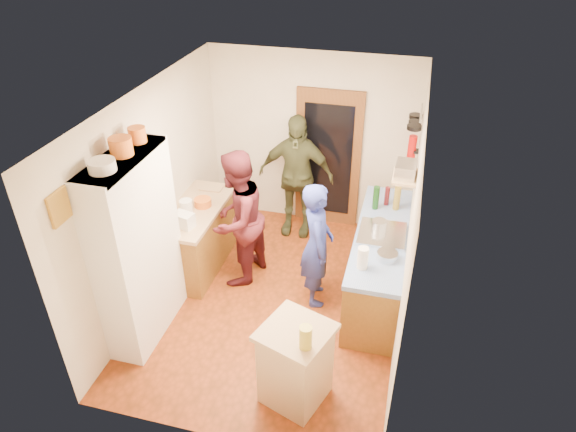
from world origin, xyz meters
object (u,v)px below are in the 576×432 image
at_px(right_counter_base, 379,264).
at_px(island_base, 295,366).
at_px(person_hob, 320,246).
at_px(person_back, 297,176).
at_px(person_left, 241,218).
at_px(hutch_body, 138,250).

height_order(right_counter_base, island_base, island_base).
relative_size(person_hob, person_back, 0.88).
bearing_deg(person_left, person_back, 173.73).
xyz_separation_m(hutch_body, person_left, (0.76, 1.17, -0.20)).
bearing_deg(hutch_body, right_counter_base, 27.47).
bearing_deg(person_hob, island_base, 166.89).
height_order(island_base, person_back, person_back).
bearing_deg(person_left, hutch_body, -20.46).
xyz_separation_m(island_base, person_left, (-1.12, 1.72, 0.47)).
height_order(right_counter_base, person_left, person_left).
bearing_deg(island_base, person_left, 123.20).
bearing_deg(right_counter_base, person_back, 140.60).
height_order(island_base, person_left, person_left).
xyz_separation_m(hutch_body, right_counter_base, (2.50, 1.30, -0.68)).
height_order(hutch_body, island_base, hutch_body).
xyz_separation_m(right_counter_base, person_left, (-1.74, -0.13, 0.48)).
distance_m(island_base, person_left, 2.11).
distance_m(hutch_body, right_counter_base, 2.90).
height_order(hutch_body, right_counter_base, hutch_body).
xyz_separation_m(island_base, person_back, (-0.71, 2.94, 0.49)).
relative_size(right_counter_base, person_hob, 1.36).
bearing_deg(island_base, person_hob, 92.98).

